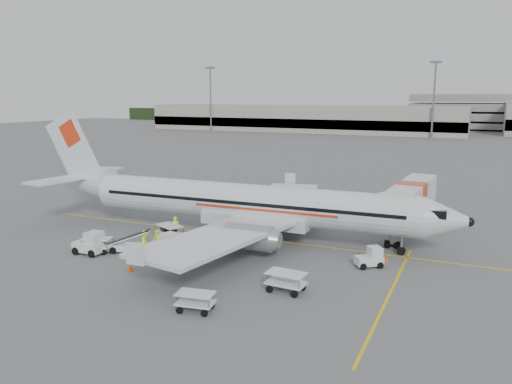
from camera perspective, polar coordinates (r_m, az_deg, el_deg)
ground at (r=45.19m, az=-1.05°, el=-5.18°), size 360.00×360.00×0.00m
stripe_lead at (r=45.19m, az=-1.05°, el=-5.17°), size 44.00×0.20×0.01m
stripe_cross at (r=33.97m, az=15.04°, el=-11.16°), size 0.20×20.00×0.01m
terminal_west at (r=179.25m, az=5.23°, el=8.40°), size 110.00×22.00×9.00m
parking_garage at (r=199.39m, az=26.41°, el=8.29°), size 62.00×24.00×14.00m
treeline at (r=215.23m, az=19.49°, el=7.85°), size 300.00×3.00×6.00m
mast_west at (r=180.46m, az=-5.21°, el=10.48°), size 3.20×1.20×22.00m
mast_center at (r=157.80m, az=19.64°, el=9.82°), size 3.20×1.20×22.00m
aircraft at (r=43.93m, az=-0.99°, el=1.67°), size 40.69×32.42×10.93m
jet_bridge at (r=48.88m, az=17.19°, el=-1.66°), size 4.54×17.65×4.58m
belt_loader at (r=42.04m, az=-14.29°, el=-5.10°), size 4.64×2.98×2.35m
tug_fore at (r=38.34m, az=12.78°, el=-7.26°), size 2.26×2.07×1.52m
tug_mid at (r=40.71m, az=-10.40°, el=-5.83°), size 2.66×1.89×1.86m
tug_aft at (r=42.51m, az=-18.54°, el=-5.49°), size 2.45×1.42×1.88m
cart_loaded_a at (r=42.80m, az=-17.70°, el=-5.80°), size 2.60×1.93×1.21m
cart_loaded_b at (r=45.01m, az=-9.86°, el=-4.54°), size 2.90×2.38×1.31m
cart_empty_a at (r=30.40m, az=-6.93°, el=-12.37°), size 2.42×1.66×1.17m
cart_empty_b at (r=32.98m, az=3.46°, el=-10.24°), size 2.64×1.67×1.32m
cone_nose at (r=39.97m, az=14.68°, el=-7.31°), size 0.35×0.35×0.57m
cone_port at (r=61.28m, az=12.24°, el=-0.82°), size 0.36×0.36×0.59m
cone_stbd at (r=37.85m, az=-14.15°, el=-8.27°), size 0.39×0.39×0.64m
crew_a at (r=45.66m, az=-9.20°, el=-3.95°), size 0.79×0.67×1.85m
crew_b at (r=42.55m, az=-11.25°, el=-5.32°), size 0.96×0.89×1.58m
crew_c at (r=41.71m, az=-12.57°, el=-5.52°), size 1.17×1.37×1.84m
crew_d at (r=41.60m, az=-10.62°, el=-5.65°), size 0.99×0.50×1.62m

